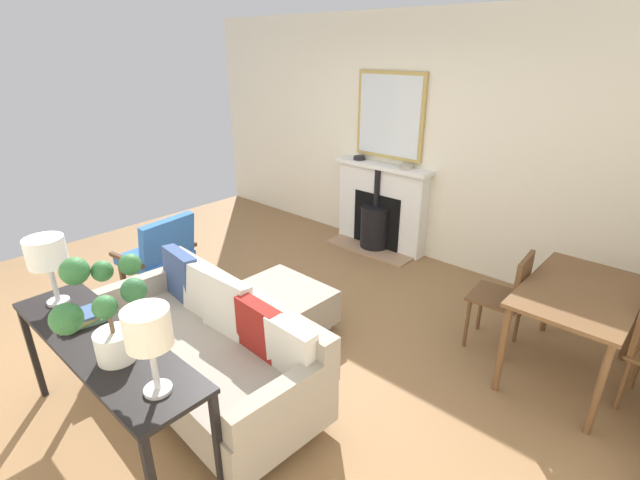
{
  "coord_description": "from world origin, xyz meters",
  "views": [
    {
      "loc": [
        2.21,
        2.91,
        2.36
      ],
      "look_at": [
        -0.45,
        0.5,
        0.84
      ],
      "focal_mm": 25.77,
      "sensor_mm": 36.0,
      "label": 1
    }
  ],
  "objects_px": {
    "fireplace": "(379,212)",
    "sofa": "(210,345)",
    "mantel_bowl_near": "(359,158)",
    "table_lamp_far_end": "(148,331)",
    "armchair_accent": "(160,251)",
    "book_stack": "(81,319)",
    "mantel_bowl_far": "(406,166)",
    "console_table": "(104,352)",
    "potted_plant": "(102,310)",
    "dining_table": "(579,302)",
    "table_lamp_near_end": "(46,254)",
    "ottoman": "(285,303)",
    "dining_chair_near_fireplace": "(508,294)"
  },
  "relations": [
    {
      "from": "mantel_bowl_far",
      "to": "dining_table",
      "type": "distance_m",
      "value": 2.48
    },
    {
      "from": "table_lamp_near_end",
      "to": "potted_plant",
      "type": "distance_m",
      "value": 0.86
    },
    {
      "from": "ottoman",
      "to": "armchair_accent",
      "type": "height_order",
      "value": "armchair_accent"
    },
    {
      "from": "mantel_bowl_near",
      "to": "mantel_bowl_far",
      "type": "height_order",
      "value": "mantel_bowl_far"
    },
    {
      "from": "mantel_bowl_far",
      "to": "sofa",
      "type": "bearing_deg",
      "value": 5.32
    },
    {
      "from": "fireplace",
      "to": "mantel_bowl_far",
      "type": "distance_m",
      "value": 0.71
    },
    {
      "from": "mantel_bowl_far",
      "to": "book_stack",
      "type": "height_order",
      "value": "mantel_bowl_far"
    },
    {
      "from": "book_stack",
      "to": "armchair_accent",
      "type": "bearing_deg",
      "value": -133.38
    },
    {
      "from": "potted_plant",
      "to": "table_lamp_near_end",
      "type": "bearing_deg",
      "value": -92.52
    },
    {
      "from": "table_lamp_far_end",
      "to": "potted_plant",
      "type": "relative_size",
      "value": 0.81
    },
    {
      "from": "mantel_bowl_near",
      "to": "table_lamp_near_end",
      "type": "bearing_deg",
      "value": 4.85
    },
    {
      "from": "mantel_bowl_near",
      "to": "dining_chair_near_fireplace",
      "type": "distance_m",
      "value": 2.66
    },
    {
      "from": "ottoman",
      "to": "book_stack",
      "type": "height_order",
      "value": "book_stack"
    },
    {
      "from": "mantel_bowl_far",
      "to": "dining_chair_near_fireplace",
      "type": "bearing_deg",
      "value": 57.36
    },
    {
      "from": "potted_plant",
      "to": "console_table",
      "type": "bearing_deg",
      "value": -99.85
    },
    {
      "from": "mantel_bowl_near",
      "to": "table_lamp_near_end",
      "type": "distance_m",
      "value": 3.7
    },
    {
      "from": "mantel_bowl_near",
      "to": "book_stack",
      "type": "relative_size",
      "value": 0.49
    },
    {
      "from": "armchair_accent",
      "to": "book_stack",
      "type": "relative_size",
      "value": 2.72
    },
    {
      "from": "sofa",
      "to": "table_lamp_near_end",
      "type": "bearing_deg",
      "value": -41.76
    },
    {
      "from": "mantel_bowl_far",
      "to": "ottoman",
      "type": "relative_size",
      "value": 0.19
    },
    {
      "from": "console_table",
      "to": "table_lamp_near_end",
      "type": "height_order",
      "value": "table_lamp_near_end"
    },
    {
      "from": "sofa",
      "to": "table_lamp_far_end",
      "type": "height_order",
      "value": "table_lamp_far_end"
    },
    {
      "from": "potted_plant",
      "to": "mantel_bowl_near",
      "type": "bearing_deg",
      "value": -162.6
    },
    {
      "from": "fireplace",
      "to": "potted_plant",
      "type": "relative_size",
      "value": 2.21
    },
    {
      "from": "mantel_bowl_near",
      "to": "book_stack",
      "type": "distance_m",
      "value": 3.76
    },
    {
      "from": "fireplace",
      "to": "table_lamp_far_end",
      "type": "bearing_deg",
      "value": 18.64
    },
    {
      "from": "console_table",
      "to": "dining_chair_near_fireplace",
      "type": "relative_size",
      "value": 1.96
    },
    {
      "from": "table_lamp_far_end",
      "to": "console_table",
      "type": "bearing_deg",
      "value": -90.0
    },
    {
      "from": "sofa",
      "to": "table_lamp_far_end",
      "type": "relative_size",
      "value": 4.22
    },
    {
      "from": "table_lamp_near_end",
      "to": "fireplace",
      "type": "bearing_deg",
      "value": 179.43
    },
    {
      "from": "sofa",
      "to": "table_lamp_near_end",
      "type": "height_order",
      "value": "table_lamp_near_end"
    },
    {
      "from": "mantel_bowl_near",
      "to": "dining_table",
      "type": "relative_size",
      "value": 0.13
    },
    {
      "from": "fireplace",
      "to": "sofa",
      "type": "relative_size",
      "value": 0.64
    },
    {
      "from": "console_table",
      "to": "potted_plant",
      "type": "height_order",
      "value": "potted_plant"
    },
    {
      "from": "table_lamp_far_end",
      "to": "dining_chair_near_fireplace",
      "type": "distance_m",
      "value": 2.79
    },
    {
      "from": "mantel_bowl_far",
      "to": "dining_chair_near_fireplace",
      "type": "relative_size",
      "value": 0.17
    },
    {
      "from": "dining_chair_near_fireplace",
      "to": "book_stack",
      "type": "bearing_deg",
      "value": -32.86
    },
    {
      "from": "sofa",
      "to": "ottoman",
      "type": "distance_m",
      "value": 0.92
    },
    {
      "from": "table_lamp_near_end",
      "to": "potted_plant",
      "type": "xyz_separation_m",
      "value": [
        0.04,
        0.86,
        -0.05
      ]
    },
    {
      "from": "mantel_bowl_near",
      "to": "table_lamp_far_end",
      "type": "xyz_separation_m",
      "value": [
        3.69,
        1.59,
        0.04
      ]
    },
    {
      "from": "dining_table",
      "to": "dining_chair_near_fireplace",
      "type": "bearing_deg",
      "value": -90.72
    },
    {
      "from": "mantel_bowl_far",
      "to": "console_table",
      "type": "bearing_deg",
      "value": 4.27
    },
    {
      "from": "dining_table",
      "to": "potted_plant",
      "type": "bearing_deg",
      "value": -32.66
    },
    {
      "from": "ottoman",
      "to": "table_lamp_near_end",
      "type": "height_order",
      "value": "table_lamp_near_end"
    },
    {
      "from": "mantel_bowl_near",
      "to": "armchair_accent",
      "type": "bearing_deg",
      "value": -15.11
    },
    {
      "from": "mantel_bowl_far",
      "to": "potted_plant",
      "type": "relative_size",
      "value": 0.26
    },
    {
      "from": "fireplace",
      "to": "book_stack",
      "type": "relative_size",
      "value": 4.23
    },
    {
      "from": "table_lamp_far_end",
      "to": "mantel_bowl_near",
      "type": "bearing_deg",
      "value": -156.69
    },
    {
      "from": "book_stack",
      "to": "potted_plant",
      "type": "bearing_deg",
      "value": 85.42
    },
    {
      "from": "table_lamp_near_end",
      "to": "mantel_bowl_far",
      "type": "bearing_deg",
      "value": 174.39
    }
  ]
}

